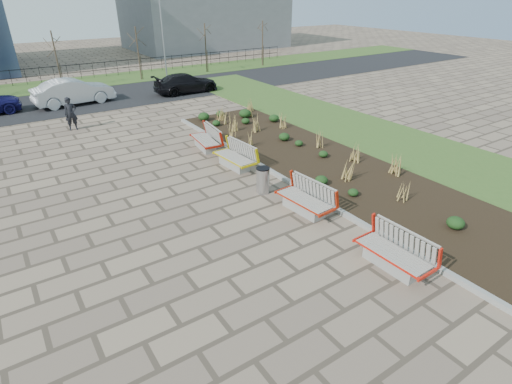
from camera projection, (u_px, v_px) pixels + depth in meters
ground at (273, 284)px, 9.99m from camera, size 120.00×120.00×0.00m
planting_bed at (323, 164)px, 16.77m from camera, size 4.50×18.00×0.10m
planting_curb at (279, 176)px, 15.61m from camera, size 0.16×18.00×0.15m
grass_verge_near at (397, 143)px, 19.15m from camera, size 5.00×38.00×0.04m
grass_verge_far at (59, 85)px, 30.71m from camera, size 80.00×5.00×0.04m
road at (77, 101)px, 26.27m from camera, size 80.00×7.00×0.02m
bench_a at (393, 252)px, 10.38m from camera, size 0.94×2.12×1.00m
bench_b at (304, 198)px, 13.04m from camera, size 1.06×2.16×1.00m
bench_c at (234, 156)px, 16.33m from camera, size 1.05×2.16×1.00m
bench_d at (205, 139)px, 18.24m from camera, size 1.14×2.19×1.00m
litter_bin at (263, 181)px, 14.30m from camera, size 0.47×0.47×0.95m
pedestrian at (71, 114)px, 20.61m from camera, size 0.64×0.44×1.70m
car_silver at (73, 92)px, 25.24m from camera, size 4.97×2.12×1.59m
car_black at (186, 83)px, 28.19m from camera, size 4.55×1.86×1.32m
tree_c at (57, 60)px, 28.68m from camera, size 1.40×1.40×4.00m
tree_d at (138, 54)px, 31.66m from camera, size 1.40×1.40×4.00m
tree_e at (206, 48)px, 34.64m from camera, size 1.40×1.40×4.00m
tree_f at (262, 43)px, 37.62m from camera, size 1.40×1.40×4.00m
lamp_east at (163, 39)px, 31.83m from camera, size 0.24×0.60×6.00m
railing_fence at (54, 74)px, 31.54m from camera, size 44.00×0.10×1.20m
building_grey at (204, 4)px, 48.74m from camera, size 18.00×12.00×10.00m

